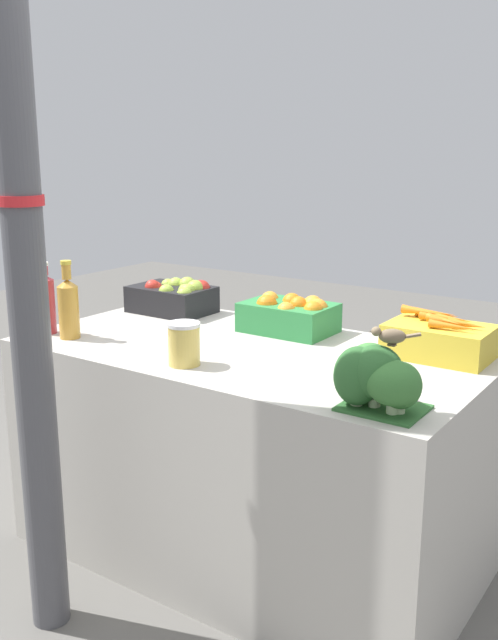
# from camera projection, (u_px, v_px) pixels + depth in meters

# --- Properties ---
(ground_plane) EXTENTS (10.00, 10.00, 0.00)m
(ground_plane) POSITION_uv_depth(u_px,v_px,m) (249.00, 551.00, 2.71)
(ground_plane) COLOR #605E59
(market_table) EXTENTS (1.64, 0.86, 0.81)m
(market_table) POSITION_uv_depth(u_px,v_px,m) (249.00, 453.00, 2.61)
(market_table) COLOR #B7B2A8
(market_table) RESTS_ON ground_plane
(support_pole) EXTENTS (0.13, 0.13, 2.68)m
(support_pole) POSITION_uv_depth(u_px,v_px,m) (21.00, 203.00, 2.00)
(support_pole) COLOR #4C4C51
(support_pole) RESTS_ON ground_plane
(apple_crate) EXTENTS (0.34, 0.23, 0.15)m
(apple_crate) POSITION_uv_depth(u_px,v_px,m) (174.00, 296.00, 3.03)
(apple_crate) COLOR black
(apple_crate) RESTS_ON market_table
(orange_crate) EXTENTS (0.34, 0.23, 0.15)m
(orange_crate) POSITION_uv_depth(u_px,v_px,m) (291.00, 315.00, 2.71)
(orange_crate) COLOR #2D8442
(orange_crate) RESTS_ON market_table
(carrot_crate) EXTENTS (0.34, 0.23, 0.15)m
(carrot_crate) POSITION_uv_depth(u_px,v_px,m) (440.00, 339.00, 2.39)
(carrot_crate) COLOR gold
(carrot_crate) RESTS_ON market_table
(broccoli_pile) EXTENTS (0.24, 0.21, 0.18)m
(broccoli_pile) POSITION_uv_depth(u_px,v_px,m) (377.00, 377.00, 1.90)
(broccoli_pile) COLOR #2D602D
(broccoli_pile) RESTS_ON market_table
(juice_bottle_ruby) EXTENTS (0.07, 0.07, 0.27)m
(juice_bottle_ruby) POSITION_uv_depth(u_px,v_px,m) (46.00, 303.00, 2.68)
(juice_bottle_ruby) COLOR #B2333D
(juice_bottle_ruby) RESTS_ON market_table
(juice_bottle_amber) EXTENTS (0.08, 0.08, 0.29)m
(juice_bottle_amber) POSITION_uv_depth(u_px,v_px,m) (68.00, 306.00, 2.61)
(juice_bottle_amber) COLOR gold
(juice_bottle_amber) RESTS_ON market_table
(pickle_jar) EXTENTS (0.11, 0.11, 0.14)m
(pickle_jar) POSITION_uv_depth(u_px,v_px,m) (184.00, 344.00, 2.30)
(pickle_jar) COLOR #DBBC56
(pickle_jar) RESTS_ON market_table
(sparrow_bird) EXTENTS (0.13, 0.07, 0.05)m
(sparrow_bird) POSITION_uv_depth(u_px,v_px,m) (391.00, 336.00, 1.88)
(sparrow_bird) COLOR #4C3D2D
(sparrow_bird) RESTS_ON broccoli_pile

